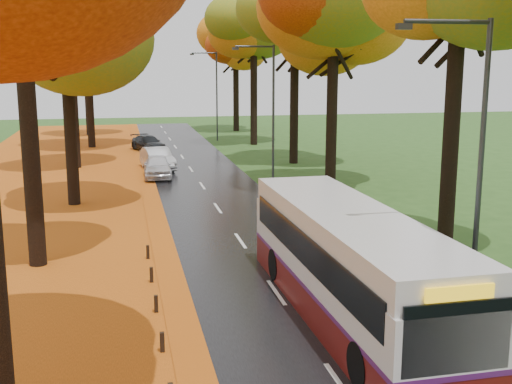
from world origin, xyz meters
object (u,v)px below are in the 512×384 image
object	(u,v)px
streetlamp_mid	(269,103)
car_dark	(148,143)
bus	(349,262)
streetlamp_far	(214,89)
car_silver	(158,159)
car_white	(157,166)
streetlamp_near	(472,156)

from	to	relation	value
streetlamp_mid	car_dark	bearing A→B (deg)	111.56
bus	streetlamp_far	bearing A→B (deg)	85.74
streetlamp_mid	car_silver	bearing A→B (deg)	133.99
bus	car_white	xyz separation A→B (m)	(-3.85, 23.52, -0.87)
streetlamp_mid	car_silver	world-z (taller)	streetlamp_mid
streetlamp_mid	car_white	distance (m)	8.13
streetlamp_mid	bus	bearing A→B (deg)	-96.89
streetlamp_far	car_white	world-z (taller)	streetlamp_far
car_silver	car_dark	xyz separation A→B (m)	(-0.19, 9.61, -0.11)
streetlamp_far	car_white	distance (m)	20.16
bus	car_silver	distance (m)	26.84
streetlamp_near	car_white	size ratio (longest dim) A/B	1.96
car_white	car_silver	bearing A→B (deg)	87.69
streetlamp_near	streetlamp_far	xyz separation A→B (m)	(0.00, 44.00, 0.00)
car_white	car_silver	xyz separation A→B (m)	(0.19, 3.05, 0.03)
streetlamp_near	bus	bearing A→B (deg)	144.41
streetlamp_mid	car_white	xyz separation A→B (m)	(-6.30, 3.27, -3.98)
streetlamp_far	car_dark	size ratio (longest dim) A/B	1.89
streetlamp_mid	car_silver	size ratio (longest dim) A/B	1.81
car_dark	streetlamp_mid	bearing A→B (deg)	-87.10
streetlamp_near	car_silver	distance (m)	29.24
bus	car_dark	world-z (taller)	bus
streetlamp_mid	car_white	size ratio (longest dim) A/B	1.96
streetlamp_near	streetlamp_mid	world-z (taller)	same
streetlamp_near	streetlamp_far	bearing A→B (deg)	90.00
car_silver	bus	bearing A→B (deg)	-92.16
car_silver	car_dark	size ratio (longest dim) A/B	1.04
car_silver	car_dark	bearing A→B (deg)	81.15
streetlamp_mid	bus	world-z (taller)	streetlamp_mid
streetlamp_far	car_silver	bearing A→B (deg)	-111.28
car_dark	streetlamp_far	bearing A→B (deg)	25.26
bus	car_white	world-z (taller)	bus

